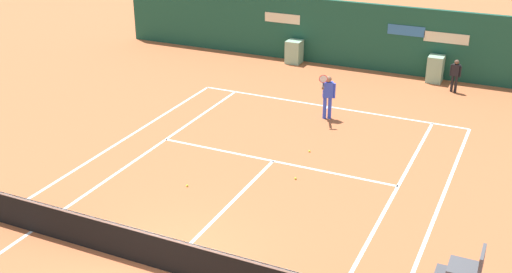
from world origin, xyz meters
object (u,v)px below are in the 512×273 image
(tennis_ball_near_service_line, at_px, (295,178))
(tennis_ball_mid_court, at_px, (187,186))
(tennis_ball_by_sideline, at_px, (309,151))
(player_on_baseline, at_px, (328,94))
(ball_kid_right_post, at_px, (455,74))

(tennis_ball_near_service_line, height_order, tennis_ball_mid_court, same)
(tennis_ball_by_sideline, bearing_deg, player_on_baseline, 98.49)
(player_on_baseline, xyz_separation_m, tennis_ball_near_service_line, (0.74, -4.98, -0.94))
(player_on_baseline, height_order, ball_kid_right_post, player_on_baseline)
(ball_kid_right_post, bearing_deg, tennis_ball_mid_court, 73.02)
(ball_kid_right_post, xyz_separation_m, tennis_ball_near_service_line, (-3.02, -9.92, -0.76))
(tennis_ball_mid_court, height_order, tennis_ball_by_sideline, same)
(ball_kid_right_post, bearing_deg, tennis_ball_by_sideline, 76.48)
(tennis_ball_mid_court, bearing_deg, ball_kid_right_post, 63.87)
(tennis_ball_mid_court, distance_m, tennis_ball_by_sideline, 4.46)
(tennis_ball_near_service_line, distance_m, tennis_ball_by_sideline, 2.00)
(player_on_baseline, bearing_deg, ball_kid_right_post, -150.08)
(ball_kid_right_post, xyz_separation_m, tennis_ball_mid_court, (-5.73, -11.68, -0.76))
(tennis_ball_by_sideline, bearing_deg, tennis_ball_mid_court, -122.82)
(ball_kid_right_post, height_order, tennis_ball_by_sideline, ball_kid_right_post)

